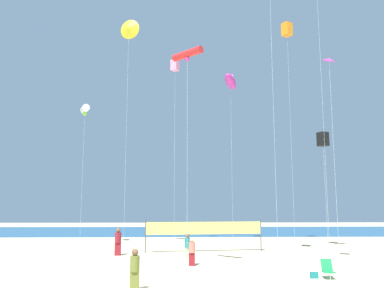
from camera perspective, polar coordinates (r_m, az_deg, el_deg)
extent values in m
plane|color=beige|center=(18.23, -2.89, -19.52)|extent=(120.00, 120.00, 0.00)
cube|color=#28608C|center=(53.87, -1.95, -12.24)|extent=(120.00, 20.00, 0.01)
cube|color=maroon|center=(28.93, -10.49, -14.47)|extent=(0.40, 0.24, 0.85)
cylinder|color=maroon|center=(28.86, -10.45, -12.94)|extent=(0.42, 0.42, 0.70)
sphere|color=brown|center=(28.82, -10.42, -11.94)|extent=(0.31, 0.31, 0.31)
cube|color=olive|center=(17.33, -8.17, -18.74)|extent=(0.36, 0.22, 0.76)
cylinder|color=olive|center=(17.22, -8.12, -16.46)|extent=(0.38, 0.38, 0.63)
sphere|color=brown|center=(17.17, -8.08, -14.95)|extent=(0.28, 0.28, 0.28)
cube|color=maroon|center=(23.83, -0.02, -16.05)|extent=(0.35, 0.21, 0.72)
cylinder|color=#EA7260|center=(23.76, -0.02, -14.47)|extent=(0.36, 0.36, 0.60)
sphere|color=beige|center=(23.72, -0.02, -13.43)|extent=(0.27, 0.27, 0.27)
cube|color=#99B28C|center=(26.76, -0.64, -15.22)|extent=(0.35, 0.21, 0.73)
cylinder|color=#19727A|center=(26.69, -0.64, -13.80)|extent=(0.37, 0.37, 0.60)
sphere|color=brown|center=(26.65, -0.64, -12.87)|extent=(0.27, 0.27, 0.27)
cube|color=#1E8C4C|center=(20.75, 18.88, -16.84)|extent=(0.52, 0.48, 0.03)
cube|color=#1E8C4C|center=(20.98, 18.56, -15.99)|extent=(0.52, 0.23, 0.57)
cylinder|color=silver|center=(20.64, 19.05, -17.33)|extent=(0.03, 0.03, 0.32)
cylinder|color=silver|center=(20.91, 18.76, -17.23)|extent=(0.03, 0.03, 0.32)
cylinder|color=#4C4C51|center=(29.92, -6.63, -12.85)|extent=(0.08, 0.08, 2.40)
cylinder|color=#4C4C51|center=(31.55, 9.74, -12.56)|extent=(0.08, 0.08, 2.40)
cube|color=#EAE566|center=(30.40, 1.77, -11.84)|extent=(8.61, 1.19, 0.90)
cube|color=#19727A|center=(20.83, 16.94, -17.39)|extent=(0.36, 0.18, 0.29)
cylinder|color=silver|center=(36.37, -2.50, -1.13)|extent=(0.01, 0.01, 16.34)
cube|color=pink|center=(38.30, -2.42, 11.08)|extent=(0.86, 0.86, 1.00)
cylinder|color=silver|center=(24.93, 11.43, 6.82)|extent=(0.01, 0.01, 20.02)
cylinder|color=silver|center=(28.06, 18.12, 3.74)|extent=(0.01, 0.01, 18.48)
cylinder|color=silver|center=(32.39, -9.33, 1.31)|extent=(0.01, 0.01, 17.92)
cone|color=yellow|center=(35.04, -8.96, 15.90)|extent=(1.73, 0.94, 1.68)
cylinder|color=silver|center=(34.59, 18.42, -6.57)|extent=(0.01, 0.01, 8.81)
cube|color=black|center=(34.99, 18.08, 0.66)|extent=(0.96, 0.96, 1.15)
cylinder|color=silver|center=(21.15, -0.69, -2.18)|extent=(0.01, 0.01, 11.64)
cylinder|color=red|center=(22.55, -0.66, 12.68)|extent=(1.73, 1.68, 0.41)
sphere|color=#D833A5|center=(22.44, -0.66, 11.96)|extent=(0.24, 0.24, 0.24)
cylinder|color=silver|center=(37.27, 5.66, -2.29)|extent=(0.01, 0.01, 15.02)
ellipsoid|color=#D833A5|center=(38.81, 5.50, 8.80)|extent=(1.81, 2.80, 1.53)
cube|color=pink|center=(38.92, 5.49, 9.33)|extent=(0.50, 0.06, 0.63)
cylinder|color=silver|center=(35.27, -15.31, -4.42)|extent=(0.01, 0.01, 11.66)
cylinder|color=white|center=(36.13, -14.94, 4.84)|extent=(1.05, 1.40, 0.61)
sphere|color=#8CD833|center=(36.04, -14.97, 4.21)|extent=(0.37, 0.37, 0.37)
cylinder|color=silver|center=(23.95, 19.55, -2.29)|extent=(0.01, 0.01, 11.76)
pyramid|color=#D833A5|center=(25.24, 18.91, 11.28)|extent=(0.89, 0.90, 0.40)
cylinder|color=silver|center=(35.97, 13.86, 1.46)|extent=(0.01, 0.01, 19.14)
cube|color=orange|center=(38.76, 13.33, 15.53)|extent=(1.02, 1.02, 1.18)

